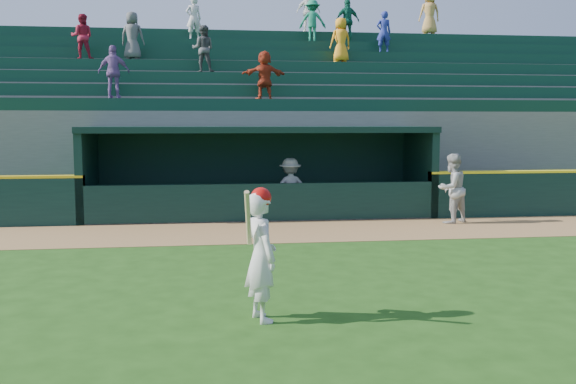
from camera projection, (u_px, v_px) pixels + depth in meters
The scene contains 7 objects.
ground at pixel (301, 283), 10.28m from camera, with size 120.00×120.00×0.00m, color #1F4711.
warning_track at pixel (270, 232), 15.11m from camera, with size 40.00×3.00×0.01m, color olive.
dugout_player_front at pixel (452, 189), 16.35m from camera, with size 0.87×0.68×1.78m, color #A6A6A1.
dugout_player_inside at pixel (290, 188), 17.28m from camera, with size 1.05×0.60×1.62m, color #9C9D97.
dugout at pixel (258, 166), 18.02m from camera, with size 9.40×2.80×2.46m.
stands at pixel (247, 127), 22.41m from camera, with size 34.50×6.29×7.61m.
batter_at_plate at pixel (261, 254), 8.26m from camera, with size 0.57×0.84×1.76m.
Camera 1 is at (-1.53, -9.95, 2.55)m, focal length 40.00 mm.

